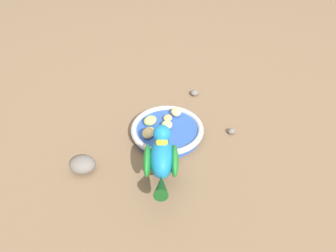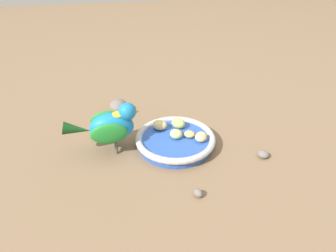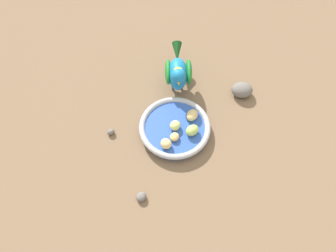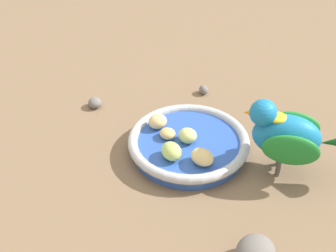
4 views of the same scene
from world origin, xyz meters
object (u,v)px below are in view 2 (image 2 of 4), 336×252
object	(u,v)px
apple_piece_4	(178,123)
rock_large	(119,106)
apple_piece_1	(201,137)
apple_piece_2	(189,134)
parrot	(110,126)
pebble_1	(198,193)
feeding_bowl	(175,140)
apple_piece_3	(176,134)
pebble_0	(263,154)
apple_piece_0	(160,125)

from	to	relation	value
apple_piece_4	rock_large	xyz separation A→B (m)	(-0.15, -0.14, -0.02)
apple_piece_1	apple_piece_2	distance (m)	0.03
rock_large	parrot	bearing A→B (deg)	-8.51
apple_piece_1	pebble_1	bearing A→B (deg)	-19.17
apple_piece_2	rock_large	size ratio (longest dim) A/B	0.44
feeding_bowl	parrot	xyz separation A→B (m)	(-0.01, -0.15, 0.05)
apple_piece_4	pebble_1	xyz separation A→B (m)	(0.22, -0.01, -0.03)
apple_piece_3	pebble_0	bearing A→B (deg)	64.60
apple_piece_1	pebble_0	xyz separation A→B (m)	(0.06, 0.13, -0.03)
feeding_bowl	apple_piece_3	distance (m)	0.02
apple_piece_0	pebble_1	world-z (taller)	apple_piece_0
feeding_bowl	apple_piece_4	xyz separation A→B (m)	(-0.05, 0.02, 0.02)
apple_piece_4	pebble_0	bearing A→B (deg)	51.96
apple_piece_1	pebble_1	distance (m)	0.16
apple_piece_0	apple_piece_1	size ratio (longest dim) A/B	1.22
apple_piece_4	feeding_bowl	bearing A→B (deg)	-21.91
feeding_bowl	apple_piece_3	xyz separation A→B (m)	(-0.00, 0.00, 0.02)
apple_piece_1	apple_piece_3	bearing A→B (deg)	-114.83
apple_piece_0	pebble_1	size ratio (longest dim) A/B	1.80
apple_piece_2	apple_piece_4	world-z (taller)	apple_piece_4
apple_piece_3	pebble_1	bearing A→B (deg)	0.84
apple_piece_0	parrot	size ratio (longest dim) A/B	0.21
apple_piece_2	rock_large	xyz separation A→B (m)	(-0.20, -0.16, -0.01)
apple_piece_1	apple_piece_0	bearing A→B (deg)	-130.17
apple_piece_3	parrot	distance (m)	0.16
parrot	pebble_1	xyz separation A→B (m)	(0.18, 0.15, -0.06)
apple_piece_2	pebble_1	world-z (taller)	apple_piece_2
feeding_bowl	apple_piece_4	bearing A→B (deg)	158.09
apple_piece_4	parrot	xyz separation A→B (m)	(0.03, -0.17, 0.04)
apple_piece_0	apple_piece_2	distance (m)	0.08
apple_piece_4	pebble_1	world-z (taller)	apple_piece_4
pebble_0	pebble_1	xyz separation A→B (m)	(0.09, -0.18, -0.00)
apple_piece_3	rock_large	world-z (taller)	apple_piece_3
apple_piece_4	rock_large	bearing A→B (deg)	-137.49
parrot	apple_piece_2	bearing A→B (deg)	-3.83
apple_piece_1	apple_piece_4	distance (m)	0.08
apple_piece_4	pebble_1	distance (m)	0.22
feeding_bowl	apple_piece_4	distance (m)	0.05
feeding_bowl	apple_piece_0	size ratio (longest dim) A/B	5.22
apple_piece_3	pebble_1	xyz separation A→B (m)	(0.17, 0.00, -0.03)
apple_piece_0	pebble_0	distance (m)	0.26
parrot	apple_piece_3	bearing A→B (deg)	-3.82
pebble_0	pebble_1	bearing A→B (deg)	-64.89
apple_piece_3	pebble_1	size ratio (longest dim) A/B	1.46
apple_piece_2	apple_piece_3	size ratio (longest dim) A/B	0.89
apple_piece_4	pebble_0	world-z (taller)	apple_piece_4
feeding_bowl	rock_large	world-z (taller)	rock_large
feeding_bowl	apple_piece_3	world-z (taller)	apple_piece_3
apple_piece_0	rock_large	distance (m)	0.18
rock_large	pebble_0	world-z (taller)	rock_large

